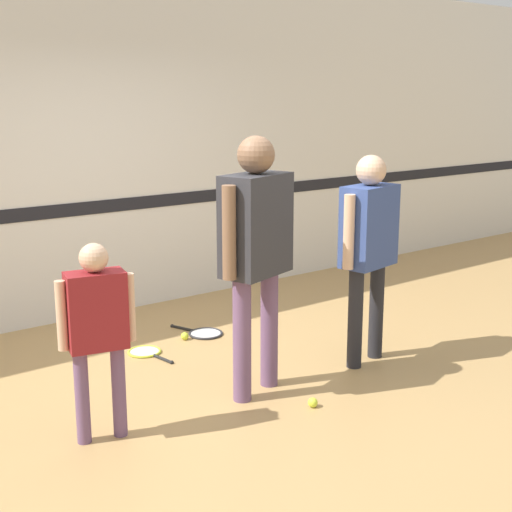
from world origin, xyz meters
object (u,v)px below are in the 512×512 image
object	(u,v)px
racket_second_spare	(146,352)
person_instructor	(256,238)
tennis_ball_near_instructor	(313,403)
racket_spare_on_floor	(204,333)
tennis_ball_by_spare_racket	(185,336)
person_student_right	(369,237)
person_student_left	(97,321)

from	to	relation	value
racket_second_spare	person_instructor	bearing A→B (deg)	3.59
racket_second_spare	tennis_ball_near_instructor	distance (m)	1.62
person_instructor	racket_spare_on_floor	size ratio (longest dim) A/B	3.17
person_instructor	tennis_ball_near_instructor	distance (m)	1.16
racket_second_spare	tennis_ball_by_spare_racket	world-z (taller)	tennis_ball_by_spare_racket
person_student_right	person_student_left	bearing A→B (deg)	-12.58
person_student_left	tennis_ball_by_spare_racket	xyz separation A→B (m)	(1.34, 1.21, -0.72)
tennis_ball_by_spare_racket	person_instructor	bearing A→B (deg)	-98.33
racket_spare_on_floor	tennis_ball_by_spare_racket	world-z (taller)	tennis_ball_by_spare_racket
person_student_left	racket_spare_on_floor	world-z (taller)	person_student_left
person_instructor	tennis_ball_near_instructor	xyz separation A→B (m)	(0.15, -0.43, -1.07)
person_student_right	tennis_ball_near_instructor	world-z (taller)	person_student_right
person_student_right	person_instructor	bearing A→B (deg)	-13.74
person_student_left	tennis_ball_near_instructor	xyz separation A→B (m)	(1.31, -0.45, -0.72)
person_instructor	person_student_right	size ratio (longest dim) A/B	1.11
person_instructor	person_student_left	bearing A→B (deg)	162.03
person_instructor	racket_second_spare	xyz separation A→B (m)	(-0.24, 1.14, -1.09)
racket_second_spare	racket_spare_on_floor	bearing A→B (deg)	91.56
tennis_ball_by_spare_racket	tennis_ball_near_instructor	bearing A→B (deg)	-91.12
person_student_right	tennis_ball_near_instructor	size ratio (longest dim) A/B	24.33
person_instructor	tennis_ball_by_spare_racket	bearing A→B (deg)	64.59
person_student_right	tennis_ball_near_instructor	xyz separation A→B (m)	(-0.88, -0.37, -0.96)
tennis_ball_near_instructor	tennis_ball_by_spare_racket	size ratio (longest dim) A/B	1.00
person_student_left	tennis_ball_by_spare_racket	world-z (taller)	person_student_left
person_student_left	racket_spare_on_floor	distance (m)	2.11
person_student_left	tennis_ball_near_instructor	size ratio (longest dim) A/B	18.35
tennis_ball_near_instructor	tennis_ball_by_spare_racket	world-z (taller)	same
racket_spare_on_floor	tennis_ball_near_instructor	size ratio (longest dim) A/B	8.50
person_instructor	racket_second_spare	size ratio (longest dim) A/B	3.47
tennis_ball_near_instructor	tennis_ball_by_spare_racket	distance (m)	1.66
person_student_left	tennis_ball_near_instructor	world-z (taller)	person_student_left
racket_spare_on_floor	racket_second_spare	bearing A→B (deg)	80.26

